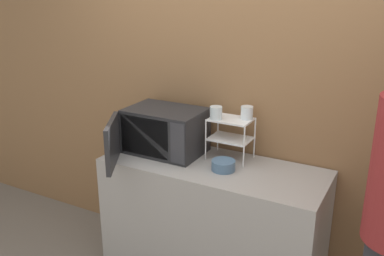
# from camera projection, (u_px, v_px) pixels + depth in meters

# --- Properties ---
(wall_back) EXTENTS (8.00, 0.06, 2.60)m
(wall_back) POSITION_uv_depth(u_px,v_px,m) (235.00, 94.00, 2.99)
(wall_back) COLOR olive
(wall_back) RESTS_ON ground_plane
(counter) EXTENTS (1.50, 0.60, 0.89)m
(counter) POSITION_uv_depth(u_px,v_px,m) (212.00, 223.00, 2.98)
(counter) COLOR #9E9993
(counter) RESTS_ON ground_plane
(microwave) EXTENTS (0.56, 0.74, 0.32)m
(microwave) POSITION_uv_depth(u_px,v_px,m) (163.00, 131.00, 3.00)
(microwave) COLOR #262628
(microwave) RESTS_ON counter
(dish_rack) EXTENTS (0.29, 0.20, 0.29)m
(dish_rack) POSITION_uv_depth(u_px,v_px,m) (231.00, 130.00, 2.88)
(dish_rack) COLOR white
(dish_rack) RESTS_ON counter
(glass_front_left) EXTENTS (0.08, 0.08, 0.09)m
(glass_front_left) POSITION_uv_depth(u_px,v_px,m) (216.00, 113.00, 2.84)
(glass_front_left) COLOR silver
(glass_front_left) RESTS_ON dish_rack
(glass_back_right) EXTENTS (0.08, 0.08, 0.09)m
(glass_back_right) POSITION_uv_depth(u_px,v_px,m) (247.00, 113.00, 2.84)
(glass_back_right) COLOR silver
(glass_back_right) RESTS_ON dish_rack
(bowl) EXTENTS (0.15, 0.15, 0.07)m
(bowl) POSITION_uv_depth(u_px,v_px,m) (223.00, 165.00, 2.75)
(bowl) COLOR slate
(bowl) RESTS_ON counter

